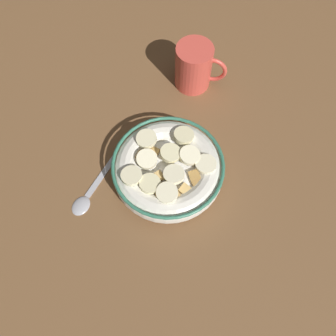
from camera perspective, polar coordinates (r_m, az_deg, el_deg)
The scene contains 4 objects.
ground_plane at distance 61.41cm, azimuth 0.00°, elevation -1.60°, with size 116.78×116.78×2.00cm, color brown.
cereal_bowl at distance 58.11cm, azimuth 0.00°, elevation -0.16°, with size 18.98×18.98×5.68cm.
spoon at distance 60.25cm, azimuth -13.43°, elevation -4.64°, with size 5.35×12.89×0.80cm.
coffee_mug at distance 68.28cm, azimuth 4.47°, elevation 16.51°, with size 10.00×7.06×9.07cm.
Camera 1 is at (5.64, -24.08, 55.21)cm, focal length 36.49 mm.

